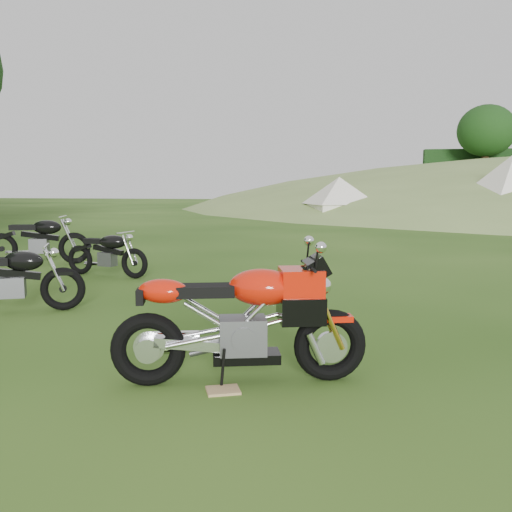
% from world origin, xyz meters
% --- Properties ---
extents(ground, '(120.00, 120.00, 0.00)m').
position_xyz_m(ground, '(0.00, 0.00, 0.00)').
color(ground, '#1B3D0D').
rests_on(ground, ground).
extents(sport_motorcycle, '(2.15, 1.05, 1.25)m').
position_xyz_m(sport_motorcycle, '(0.38, -0.49, 0.62)').
color(sport_motorcycle, red).
rests_on(sport_motorcycle, ground).
extents(plywood_board, '(0.33, 0.30, 0.02)m').
position_xyz_m(plywood_board, '(0.29, -0.73, 0.01)').
color(plywood_board, tan).
rests_on(plywood_board, ground).
extents(vintage_moto_b, '(1.85, 1.14, 0.97)m').
position_xyz_m(vintage_moto_b, '(-3.16, 1.58, 0.48)').
color(vintage_moto_b, black).
rests_on(vintage_moto_b, ground).
extents(vintage_moto_c, '(1.77, 0.78, 0.91)m').
position_xyz_m(vintage_moto_c, '(-3.23, 4.65, 0.45)').
color(vintage_moto_c, black).
rests_on(vintage_moto_c, ground).
extents(vintage_moto_d, '(2.16, 1.04, 1.11)m').
position_xyz_m(vintage_moto_d, '(-5.37, 5.90, 0.55)').
color(vintage_moto_d, black).
rests_on(vintage_moto_d, ground).
extents(tent_left, '(3.45, 3.45, 2.26)m').
position_xyz_m(tent_left, '(0.37, 22.05, 1.13)').
color(tent_left, white).
rests_on(tent_left, ground).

